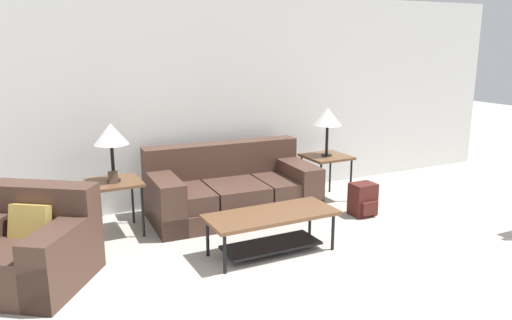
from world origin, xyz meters
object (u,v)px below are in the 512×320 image
Objects in this scene: table_lamp_left at (111,135)px; coffee_table at (271,223)px; couch at (231,191)px; armchair at (28,251)px; side_table_right at (326,160)px; side_table_left at (114,186)px; backpack at (363,200)px; table_lamp_right at (328,118)px.

coffee_table is at bearing -43.99° from table_lamp_left.
table_lamp_left is (-1.35, -0.00, 0.79)m from couch.
armchair is 2.28× the size of side_table_right.
side_table_left is at bearing -179.92° from couch.
side_table_left is (-1.24, 1.20, 0.22)m from coffee_table.
table_lamp_left reaches higher than coffee_table.
armchair reaches higher than backpack.
armchair is at bearing -178.61° from backpack.
side_table_left is at bearing 135.00° from table_lamp_left.
armchair is 3.77m from table_lamp_right.
backpack is (2.74, -0.72, -0.34)m from side_table_left.
side_table_left reaches higher than coffee_table.
side_table_left is at bearing 180.00° from table_lamp_right.
couch is 1.56m from table_lamp_right.
table_lamp_right is at bearing -0.00° from side_table_left.
couch reaches higher than backpack.
side_table_right is 0.95× the size of table_lamp_right.
armchair is 3.44× the size of backpack.
coffee_table is 1.74m from side_table_left.
couch is 1.21m from coffee_table.
coffee_table reaches higher than backpack.
couch reaches higher than armchair.
armchair is 3.64m from backpack.
side_table_left is 1.00× the size of side_table_right.
couch is 1.56m from table_lamp_left.
table_lamp_left is (-1.24, 1.20, 0.77)m from coffee_table.
coffee_table is 1.89m from table_lamp_left.
table_lamp_left is at bearing -180.00° from side_table_right.
table_lamp_right reaches higher than side_table_right.
side_table_right is (1.45, 1.20, 0.22)m from coffee_table.
coffee_table is 2.08× the size of table_lamp_right.
side_table_right is at bearing 39.53° from coffee_table.
side_table_left and side_table_right have the same top height.
table_lamp_right is at bearing 39.53° from coffee_table.
couch is at bearing 0.08° from side_table_left.
side_table_left is 2.70m from side_table_right.
armchair is 3.69m from side_table_right.
side_table_right reaches higher than backpack.
side_table_right is at bearing -0.08° from couch.
table_lamp_left is at bearing -45.00° from side_table_left.
couch is at bearing 179.92° from side_table_right.
side_table_left is (-1.35, -0.00, 0.24)m from couch.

